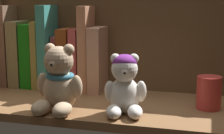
% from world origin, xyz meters
% --- Properties ---
extents(shelf_board, '(0.82, 0.30, 0.02)m').
position_xyz_m(shelf_board, '(0.00, 0.00, 0.01)').
color(shelf_board, brown).
rests_on(shelf_board, ground).
extents(shelf_back_panel, '(0.84, 0.01, 0.33)m').
position_xyz_m(shelf_back_panel, '(0.00, 0.16, 0.17)').
color(shelf_back_panel, brown).
rests_on(shelf_back_panel, ground).
extents(book_0, '(0.03, 0.12, 0.24)m').
position_xyz_m(book_0, '(-0.38, 0.13, 0.14)').
color(book_0, '#815E4B').
rests_on(book_0, shelf_board).
extents(book_1, '(0.04, 0.12, 0.20)m').
position_xyz_m(book_1, '(-0.34, 0.13, 0.12)').
color(book_1, '#847C51').
rests_on(book_1, shelf_board).
extents(book_2, '(0.04, 0.12, 0.19)m').
position_xyz_m(book_2, '(-0.30, 0.13, 0.11)').
color(book_2, '#167914').
rests_on(book_2, shelf_board).
extents(book_3, '(0.02, 0.13, 0.20)m').
position_xyz_m(book_3, '(-0.27, 0.13, 0.12)').
color(book_3, olive).
rests_on(book_3, shelf_board).
extents(book_4, '(0.03, 0.14, 0.24)m').
position_xyz_m(book_4, '(-0.24, 0.13, 0.14)').
color(book_4, teal).
rests_on(book_4, shelf_board).
extents(book_5, '(0.02, 0.09, 0.15)m').
position_xyz_m(book_5, '(-0.21, 0.13, 0.10)').
color(book_5, '#C55959').
rests_on(book_5, shelf_board).
extents(book_6, '(0.04, 0.12, 0.18)m').
position_xyz_m(book_6, '(-0.18, 0.13, 0.11)').
color(book_6, brown).
rests_on(book_6, shelf_board).
extents(book_7, '(0.02, 0.13, 0.18)m').
position_xyz_m(book_7, '(-0.15, 0.13, 0.11)').
color(book_7, '#BD4A4A').
rests_on(book_7, shelf_board).
extents(book_8, '(0.03, 0.13, 0.24)m').
position_xyz_m(book_8, '(-0.12, 0.13, 0.14)').
color(book_8, tan).
rests_on(book_8, shelf_board).
extents(book_9, '(0.03, 0.14, 0.18)m').
position_xyz_m(book_9, '(-0.09, 0.13, 0.11)').
color(book_9, tan).
rests_on(book_9, shelf_board).
extents(teddy_bear_larger, '(0.12, 0.12, 0.16)m').
position_xyz_m(teddy_bear_larger, '(-0.12, -0.10, 0.09)').
color(teddy_bear_larger, tan).
rests_on(teddy_bear_larger, shelf_board).
extents(teddy_bear_smaller, '(0.11, 0.11, 0.14)m').
position_xyz_m(teddy_bear_smaller, '(0.03, -0.08, 0.09)').
color(teddy_bear_smaller, white).
rests_on(teddy_bear_smaller, shelf_board).
extents(pillar_candle, '(0.06, 0.06, 0.08)m').
position_xyz_m(pillar_candle, '(0.22, 0.01, 0.06)').
color(pillar_candle, '#C63833').
rests_on(pillar_candle, shelf_board).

